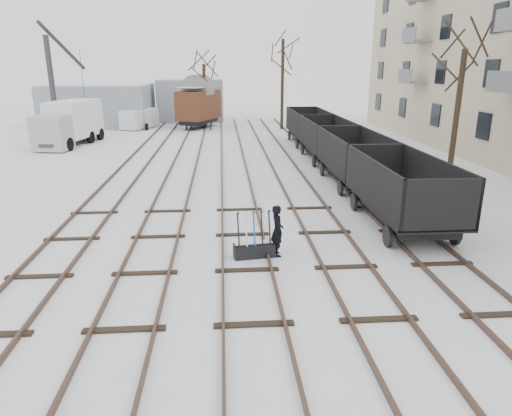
{
  "coord_description": "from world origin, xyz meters",
  "views": [
    {
      "loc": [
        -0.64,
        -12.39,
        5.84
      ],
      "look_at": [
        0.45,
        2.43,
        1.2
      ],
      "focal_mm": 32.0,
      "sensor_mm": 36.0,
      "label": 1
    }
  ],
  "objects": [
    {
      "name": "shed_left",
      "position": [
        -13.0,
        36.0,
        2.05
      ],
      "size": [
        10.0,
        8.0,
        4.1
      ],
      "color": "#98A2AC",
      "rests_on": "ground"
    },
    {
      "name": "ground_frame",
      "position": [
        0.28,
        1.02,
        0.28
      ],
      "size": [
        1.35,
        0.6,
        1.49
      ],
      "rotation": [
        0.0,
        0.0,
        0.15
      ],
      "color": "black",
      "rests_on": "ground"
    },
    {
      "name": "crane",
      "position": [
        -14.58,
        27.82,
        2.44
      ],
      "size": [
        2.39,
        5.53,
        9.28
      ],
      "rotation": [
        0.0,
        0.0,
        -0.37
      ],
      "color": "#313137",
      "rests_on": "ground"
    },
    {
      "name": "lorry",
      "position": [
        -12.2,
        23.5,
        1.7
      ],
      "size": [
        3.26,
        7.52,
        3.3
      ],
      "rotation": [
        0.0,
        0.0,
        -0.18
      ],
      "color": "black",
      "rests_on": "ground"
    },
    {
      "name": "box_van_wagon",
      "position": [
        -2.87,
        33.02,
        2.29
      ],
      "size": [
        4.56,
        5.81,
        3.94
      ],
      "rotation": [
        0.0,
        0.0,
        -0.41
      ],
      "color": "black",
      "rests_on": "ground"
    },
    {
      "name": "shed_right",
      "position": [
        -4.0,
        40.0,
        2.25
      ],
      "size": [
        7.0,
        6.0,
        4.5
      ],
      "color": "#98A2AC",
      "rests_on": "ground"
    },
    {
      "name": "tree_far_right",
      "position": [
        5.09,
        31.74,
        4.1
      ],
      "size": [
        0.3,
        0.3,
        8.2
      ],
      "primitive_type": "cylinder",
      "color": "black",
      "rests_on": "ground"
    },
    {
      "name": "freight_wagon_d",
      "position": [
        6.0,
        22.82,
        0.99
      ],
      "size": [
        2.55,
        6.37,
        2.6
      ],
      "color": "black",
      "rests_on": "ground"
    },
    {
      "name": "tree_far_left",
      "position": [
        -2.25,
        32.58,
        3.02
      ],
      "size": [
        0.3,
        0.3,
        6.03
      ],
      "primitive_type": "cylinder",
      "color": "black",
      "rests_on": "ground"
    },
    {
      "name": "worker",
      "position": [
        1.03,
        1.12,
        0.84
      ],
      "size": [
        0.48,
        0.66,
        1.68
      ],
      "primitive_type": "imported",
      "rotation": [
        0.0,
        0.0,
        1.71
      ],
      "color": "black",
      "rests_on": "ground"
    },
    {
      "name": "tree_near",
      "position": [
        11.65,
        11.04,
        3.34
      ],
      "size": [
        0.3,
        0.3,
        6.67
      ],
      "primitive_type": "cylinder",
      "color": "black",
      "rests_on": "ground"
    },
    {
      "name": "tracks",
      "position": [
        -0.0,
        13.67,
        0.07
      ],
      "size": [
        13.9,
        52.0,
        0.16
      ],
      "color": "black",
      "rests_on": "ground"
    },
    {
      "name": "freight_wagon_a",
      "position": [
        6.0,
        3.62,
        0.99
      ],
      "size": [
        2.55,
        6.37,
        2.6
      ],
      "color": "black",
      "rests_on": "ground"
    },
    {
      "name": "panel_van",
      "position": [
        -8.63,
        33.02,
        0.96
      ],
      "size": [
        3.35,
        4.53,
        1.84
      ],
      "rotation": [
        0.0,
        0.0,
        -0.42
      ],
      "color": "white",
      "rests_on": "ground"
    },
    {
      "name": "ground",
      "position": [
        0.0,
        0.0,
        0.0
      ],
      "size": [
        120.0,
        120.0,
        0.0
      ],
      "primitive_type": "plane",
      "color": "white",
      "rests_on": "ground"
    },
    {
      "name": "freight_wagon_b",
      "position": [
        6.0,
        10.02,
        0.99
      ],
      "size": [
        2.55,
        6.37,
        2.6
      ],
      "color": "black",
      "rests_on": "ground"
    },
    {
      "name": "freight_wagon_c",
      "position": [
        6.0,
        16.42,
        0.99
      ],
      "size": [
        2.55,
        6.37,
        2.6
      ],
      "color": "black",
      "rests_on": "ground"
    }
  ]
}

